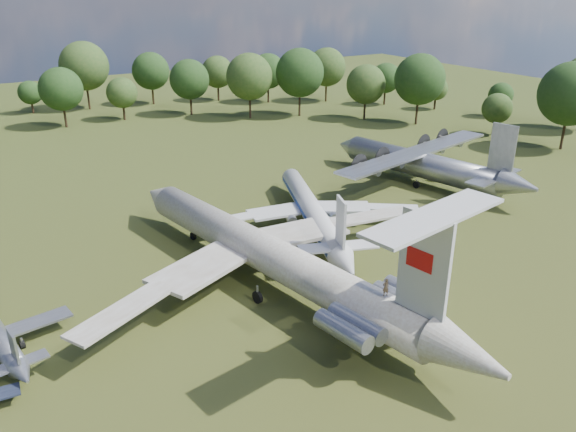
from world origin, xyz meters
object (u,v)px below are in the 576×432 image
il62_airliner (269,261)px  an12_transport (421,168)px  person_on_il62 (386,287)px  small_prop_northwest (0,341)px  tu104_jet (312,215)px

il62_airliner → an12_transport: bearing=13.5°
il62_airliner → person_on_il62: 15.63m
an12_transport → small_prop_northwest: bearing=-179.3°
il62_airliner → person_on_il62: person_on_il62 is taller
an12_transport → person_on_il62: size_ratio=24.12×
il62_airliner → tu104_jet: bearing=29.7°
il62_airliner → tu104_jet: il62_airliner is taller
small_prop_northwest → person_on_il62: size_ratio=10.64×
tu104_jet → person_on_il62: 26.82m
an12_transport → person_on_il62: 45.63m
an12_transport → small_prop_northwest: size_ratio=2.27×
tu104_jet → an12_transport: bearing=33.9°
tu104_jet → person_on_il62: person_on_il62 is taller
small_prop_northwest → il62_airliner: bearing=-12.3°
il62_airliner → tu104_jet: 15.38m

